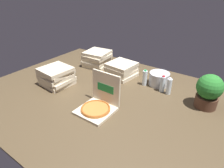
% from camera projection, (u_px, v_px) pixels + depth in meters
% --- Properties ---
extents(ground_plane, '(3.20, 2.40, 0.02)m').
position_uv_depth(ground_plane, '(105.00, 97.00, 2.42)').
color(ground_plane, '#4C3D28').
extents(open_pizza_box, '(0.37, 0.40, 0.40)m').
position_uv_depth(open_pizza_box, '(99.00, 103.00, 2.13)').
color(open_pizza_box, beige).
rests_on(open_pizza_box, ground_plane).
extents(pizza_stack_right_far, '(0.42, 0.43, 0.25)m').
position_uv_depth(pizza_stack_right_far, '(97.00, 59.00, 3.21)').
color(pizza_stack_right_far, beige).
rests_on(pizza_stack_right_far, ground_plane).
extents(pizza_stack_left_near, '(0.43, 0.43, 0.20)m').
position_uv_depth(pizza_stack_left_near, '(122.00, 69.00, 2.89)').
color(pizza_stack_left_near, beige).
rests_on(pizza_stack_left_near, ground_plane).
extents(pizza_stack_right_mid, '(0.41, 0.41, 0.25)m').
position_uv_depth(pizza_stack_right_mid, '(56.00, 76.00, 2.63)').
color(pizza_stack_right_mid, beige).
rests_on(pizza_stack_right_mid, ground_plane).
extents(ice_bucket, '(0.27, 0.27, 0.18)m').
position_uv_depth(ice_bucket, '(159.00, 79.00, 2.64)').
color(ice_bucket, '#B7BABF').
rests_on(ice_bucket, ground_plane).
extents(water_bottle_0, '(0.06, 0.06, 0.23)m').
position_uv_depth(water_bottle_0, '(163.00, 84.00, 2.47)').
color(water_bottle_0, silver).
rests_on(water_bottle_0, ground_plane).
extents(water_bottle_1, '(0.06, 0.06, 0.23)m').
position_uv_depth(water_bottle_1, '(169.00, 86.00, 2.41)').
color(water_bottle_1, white).
rests_on(water_bottle_1, ground_plane).
extents(water_bottle_2, '(0.06, 0.06, 0.23)m').
position_uv_depth(water_bottle_2, '(145.00, 78.00, 2.62)').
color(water_bottle_2, white).
rests_on(water_bottle_2, ground_plane).
extents(potted_plant, '(0.28, 0.28, 0.40)m').
position_uv_depth(potted_plant, '(209.00, 91.00, 2.12)').
color(potted_plant, '#513323').
rests_on(potted_plant, ground_plane).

